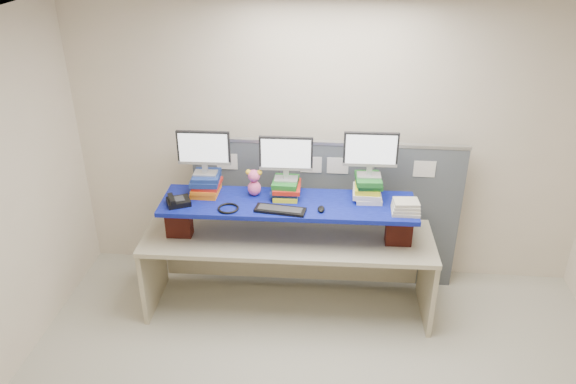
# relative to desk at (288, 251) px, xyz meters

# --- Properties ---
(room) EXTENTS (5.00, 4.00, 2.80)m
(room) POSITION_rel_desk_xyz_m (0.32, -1.27, 0.76)
(room) COLOR beige
(room) RESTS_ON ground
(cubicle_partition) EXTENTS (2.60, 0.06, 1.53)m
(cubicle_partition) POSITION_rel_desk_xyz_m (0.32, 0.51, 0.13)
(cubicle_partition) COLOR #454A51
(cubicle_partition) RESTS_ON ground
(desk) EXTENTS (2.65, 0.83, 0.80)m
(desk) POSITION_rel_desk_xyz_m (0.00, 0.00, 0.00)
(desk) COLOR #B7AB8C
(desk) RESTS_ON ground
(brick_pier_left) EXTENTS (0.23, 0.13, 0.31)m
(brick_pier_left) POSITION_rel_desk_xyz_m (-0.98, -0.07, 0.32)
(brick_pier_left) COLOR maroon
(brick_pier_left) RESTS_ON desk
(brick_pier_right) EXTENTS (0.23, 0.13, 0.31)m
(brick_pier_right) POSITION_rel_desk_xyz_m (0.98, -0.03, 0.32)
(brick_pier_right) COLOR maroon
(brick_pier_right) RESTS_ON desk
(blue_board) EXTENTS (2.25, 0.61, 0.04)m
(blue_board) POSITION_rel_desk_xyz_m (-0.00, 0.00, 0.49)
(blue_board) COLOR #080A67
(blue_board) RESTS_ON brick_pier_left
(book_stack_left) EXTENTS (0.27, 0.31, 0.19)m
(book_stack_left) POSITION_rel_desk_xyz_m (-0.75, 0.10, 0.61)
(book_stack_left) COLOR orange
(book_stack_left) RESTS_ON blue_board
(book_stack_center) EXTENTS (0.27, 0.30, 0.16)m
(book_stack_center) POSITION_rel_desk_xyz_m (-0.03, 0.12, 0.59)
(book_stack_center) COLOR #FFF922
(book_stack_center) RESTS_ON blue_board
(book_stack_right) EXTENTS (0.26, 0.32, 0.22)m
(book_stack_right) POSITION_rel_desk_xyz_m (0.69, 0.14, 0.62)
(book_stack_right) COLOR silver
(book_stack_right) RESTS_ON blue_board
(monitor_left) EXTENTS (0.47, 0.14, 0.40)m
(monitor_left) POSITION_rel_desk_xyz_m (-0.75, 0.10, 0.94)
(monitor_left) COLOR #B3B3B9
(monitor_left) RESTS_ON book_stack_left
(monitor_center) EXTENTS (0.47, 0.14, 0.40)m
(monitor_center) POSITION_rel_desk_xyz_m (-0.03, 0.12, 0.90)
(monitor_center) COLOR #B3B3B9
(monitor_center) RESTS_ON book_stack_center
(monitor_right) EXTENTS (0.47, 0.14, 0.40)m
(monitor_right) POSITION_rel_desk_xyz_m (0.70, 0.14, 0.96)
(monitor_right) COLOR #B3B3B9
(monitor_right) RESTS_ON book_stack_right
(keyboard) EXTENTS (0.45, 0.20, 0.03)m
(keyboard) POSITION_rel_desk_xyz_m (-0.05, -0.17, 0.52)
(keyboard) COLOR black
(keyboard) RESTS_ON blue_board
(mouse) EXTENTS (0.07, 0.11, 0.03)m
(mouse) POSITION_rel_desk_xyz_m (0.30, -0.13, 0.53)
(mouse) COLOR black
(mouse) RESTS_ON blue_board
(desk_phone) EXTENTS (0.25, 0.24, 0.08)m
(desk_phone) POSITION_rel_desk_xyz_m (-0.95, -0.13, 0.54)
(desk_phone) COLOR black
(desk_phone) RESTS_ON blue_board
(headset) EXTENTS (0.19, 0.19, 0.02)m
(headset) POSITION_rel_desk_xyz_m (-0.50, -0.18, 0.52)
(headset) COLOR black
(headset) RESTS_ON blue_board
(plush_toy) EXTENTS (0.15, 0.11, 0.25)m
(plush_toy) POSITION_rel_desk_xyz_m (-0.31, 0.11, 0.64)
(plush_toy) COLOR pink
(plush_toy) RESTS_ON blue_board
(binder_stack) EXTENTS (0.24, 0.19, 0.11)m
(binder_stack) POSITION_rel_desk_xyz_m (1.01, -0.09, 0.56)
(binder_stack) COLOR beige
(binder_stack) RESTS_ON blue_board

